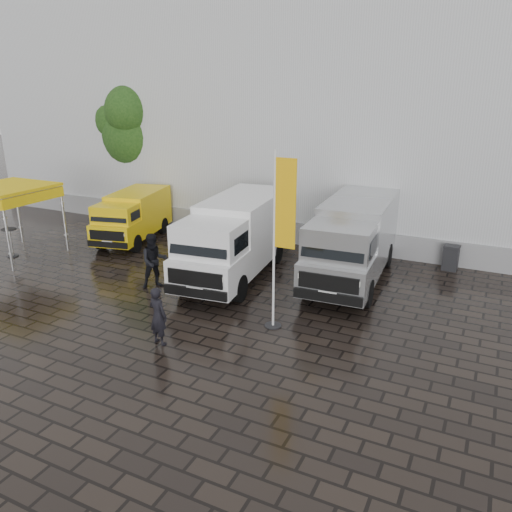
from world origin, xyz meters
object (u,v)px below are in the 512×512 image
at_px(flagpole, 280,233).
at_px(cocktail_table, 11,243).
at_px(person_tent, 154,261).
at_px(person_front, 158,316).
at_px(van_yellow, 133,218).
at_px(wheelie_bin, 451,258).
at_px(canopy_tent, 7,191).
at_px(van_white, 235,240).
at_px(van_silver, 353,243).

distance_m(flagpole, cocktail_table, 12.87).
bearing_deg(person_tent, person_front, -99.39).
xyz_separation_m(van_yellow, wheelie_bin, (13.50, 2.32, -0.61)).
height_order(canopy_tent, wheelie_bin, canopy_tent).
bearing_deg(person_front, person_tent, -38.76).
xyz_separation_m(van_yellow, canopy_tent, (-3.07, -3.87, 1.66)).
bearing_deg(person_front, van_white, -71.16).
bearing_deg(van_white, flagpole, -51.37).
xyz_separation_m(van_silver, person_tent, (-6.03, -3.69, -0.46)).
relative_size(van_silver, wheelie_bin, 6.79).
xyz_separation_m(van_silver, wheelie_bin, (3.16, 2.76, -0.95)).
relative_size(van_silver, flagpole, 1.28).
bearing_deg(canopy_tent, person_tent, -2.02).
relative_size(flagpole, cocktail_table, 4.33).
xyz_separation_m(flagpole, person_tent, (-5.18, 0.97, -1.93)).
relative_size(flagpole, wheelie_bin, 5.32).
bearing_deg(van_white, person_front, -90.44).
distance_m(wheelie_bin, person_tent, 11.24).
bearing_deg(cocktail_table, wheelie_bin, 20.91).
distance_m(van_yellow, person_tent, 5.97).
xyz_separation_m(van_white, van_silver, (4.00, 1.50, 0.01)).
distance_m(van_silver, canopy_tent, 13.91).
height_order(wheelie_bin, person_tent, person_tent).
bearing_deg(person_tent, cocktail_table, 131.65).
relative_size(van_yellow, canopy_tent, 1.58).
distance_m(van_white, van_silver, 4.27).
distance_m(van_yellow, van_silver, 10.35).
xyz_separation_m(flagpole, cocktail_table, (-12.61, 1.06, -2.32)).
bearing_deg(person_front, van_yellow, -34.09).
xyz_separation_m(canopy_tent, person_tent, (7.38, -0.26, -1.77)).
distance_m(van_white, cocktail_table, 9.73).
xyz_separation_m(van_white, flagpole, (3.14, -3.16, 1.48)).
bearing_deg(van_silver, canopy_tent, -168.97).
height_order(van_silver, person_tent, van_silver).
bearing_deg(flagpole, person_front, -138.00).
distance_m(canopy_tent, person_front, 10.76).
height_order(cocktail_table, person_tent, person_tent).
bearing_deg(wheelie_bin, van_white, -146.61).
bearing_deg(canopy_tent, van_yellow, 51.54).
bearing_deg(person_front, cocktail_table, -5.66).
height_order(canopy_tent, cocktail_table, canopy_tent).
bearing_deg(van_white, van_yellow, 156.73).
bearing_deg(person_tent, canopy_tent, 130.38).
bearing_deg(wheelie_bin, van_silver, -136.23).
height_order(van_silver, wheelie_bin, van_silver).
height_order(van_yellow, person_tent, van_yellow).
distance_m(flagpole, person_front, 4.05).
distance_m(van_white, flagpole, 4.70).
height_order(van_yellow, canopy_tent, canopy_tent).
bearing_deg(cocktail_table, flagpole, -4.82).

